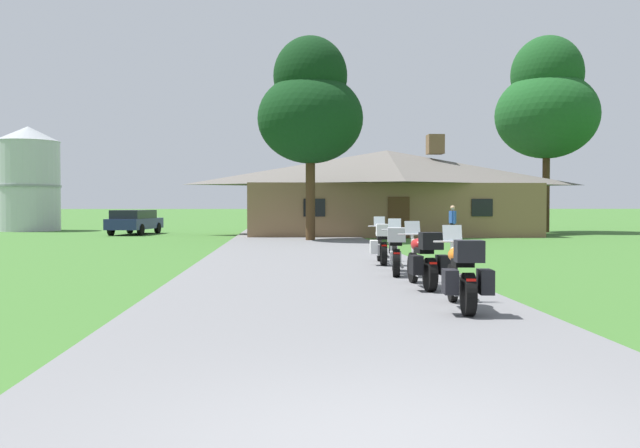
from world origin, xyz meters
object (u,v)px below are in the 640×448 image
(motorcycle_black_third_in_row, at_px, (396,251))
(bystander_blue_shirt_near_lodge, at_px, (453,222))
(motorcycle_orange_nearest_to_camera, at_px, (463,275))
(tree_right_of_lodge, at_px, (547,103))
(parked_navy_suv_far_left, at_px, (135,221))
(metal_silo_distant, at_px, (28,179))
(tree_by_lodge_front, at_px, (310,106))
(motorcycle_red_second_in_row, at_px, (424,260))
(motorcycle_silver_farthest_in_row, at_px, (382,244))

(motorcycle_black_third_in_row, height_order, bystander_blue_shirt_near_lodge, bystander_blue_shirt_near_lodge)
(motorcycle_orange_nearest_to_camera, distance_m, tree_right_of_lodge, 33.84)
(motorcycle_orange_nearest_to_camera, relative_size, parked_navy_suv_far_left, 0.43)
(motorcycle_orange_nearest_to_camera, relative_size, bystander_blue_shirt_near_lodge, 1.25)
(parked_navy_suv_far_left, bearing_deg, bystander_blue_shirt_near_lodge, -19.89)
(motorcycle_black_third_in_row, height_order, metal_silo_distant, metal_silo_distant)
(bystander_blue_shirt_near_lodge, bearing_deg, motorcycle_orange_nearest_to_camera, -21.57)
(tree_by_lodge_front, bearing_deg, motorcycle_orange_nearest_to_camera, -85.93)
(tree_by_lodge_front, xyz_separation_m, parked_navy_suv_far_left, (-9.75, 7.76, -5.48))
(motorcycle_orange_nearest_to_camera, relative_size, tree_by_lodge_front, 0.22)
(parked_navy_suv_far_left, bearing_deg, motorcycle_orange_nearest_to_camera, -60.52)
(bystander_blue_shirt_near_lodge, xyz_separation_m, parked_navy_suv_far_left, (-16.22, 8.63, -0.15))
(tree_by_lodge_front, bearing_deg, parked_navy_suv_far_left, 141.50)
(motorcycle_orange_nearest_to_camera, xyz_separation_m, tree_right_of_lodge, (13.35, 30.22, 7.30))
(motorcycle_black_third_in_row, relative_size, parked_navy_suv_far_left, 0.43)
(bystander_blue_shirt_near_lodge, bearing_deg, tree_right_of_lodge, 132.64)
(motorcycle_red_second_in_row, relative_size, tree_by_lodge_front, 0.22)
(motorcycle_orange_nearest_to_camera, relative_size, motorcycle_silver_farthest_in_row, 1.00)
(metal_silo_distant, bearing_deg, motorcycle_black_third_in_row, -56.61)
(motorcycle_silver_farthest_in_row, bearing_deg, tree_by_lodge_front, 100.26)
(motorcycle_black_third_in_row, xyz_separation_m, tree_by_lodge_front, (-1.37, 15.55, 5.64))
(motorcycle_red_second_in_row, height_order, parked_navy_suv_far_left, parked_navy_suv_far_left)
(motorcycle_orange_nearest_to_camera, bearing_deg, metal_silo_distant, 124.40)
(motorcycle_black_third_in_row, distance_m, parked_navy_suv_far_left, 25.82)
(motorcycle_red_second_in_row, bearing_deg, motorcycle_silver_farthest_in_row, 88.31)
(motorcycle_black_third_in_row, distance_m, tree_right_of_lodge, 29.11)
(motorcycle_silver_farthest_in_row, relative_size, metal_silo_distant, 0.31)
(bystander_blue_shirt_near_lodge, height_order, tree_right_of_lodge, tree_right_of_lodge)
(tree_right_of_lodge, distance_m, parked_navy_suv_far_left, 25.65)
(motorcycle_silver_farthest_in_row, height_order, metal_silo_distant, metal_silo_distant)
(tree_right_of_lodge, bearing_deg, tree_by_lodge_front, -148.17)
(metal_silo_distant, bearing_deg, tree_right_of_lodge, -7.54)
(motorcycle_red_second_in_row, bearing_deg, tree_right_of_lodge, 62.13)
(bystander_blue_shirt_near_lodge, distance_m, tree_by_lodge_front, 8.43)
(tree_by_lodge_front, relative_size, metal_silo_distant, 1.40)
(parked_navy_suv_far_left, bearing_deg, tree_by_lodge_front, -30.37)
(bystander_blue_shirt_near_lodge, distance_m, metal_silo_distant, 28.34)
(motorcycle_black_third_in_row, bearing_deg, metal_silo_distant, 131.27)
(motorcycle_silver_farthest_in_row, relative_size, tree_right_of_lodge, 0.17)
(motorcycle_orange_nearest_to_camera, xyz_separation_m, metal_silo_distant, (-19.29, 34.55, 2.79))
(motorcycle_orange_nearest_to_camera, distance_m, motorcycle_black_third_in_row, 5.47)
(motorcycle_orange_nearest_to_camera, relative_size, motorcycle_black_third_in_row, 1.00)
(motorcycle_orange_nearest_to_camera, height_order, motorcycle_black_third_in_row, same)
(tree_right_of_lodge, relative_size, tree_by_lodge_front, 1.26)
(motorcycle_orange_nearest_to_camera, height_order, tree_by_lodge_front, tree_by_lodge_front)
(motorcycle_red_second_in_row, height_order, tree_by_lodge_front, tree_by_lodge_front)
(bystander_blue_shirt_near_lodge, height_order, metal_silo_distant, metal_silo_distant)
(motorcycle_orange_nearest_to_camera, height_order, motorcycle_red_second_in_row, same)
(metal_silo_distant, bearing_deg, motorcycle_red_second_in_row, -58.72)
(motorcycle_red_second_in_row, xyz_separation_m, motorcycle_black_third_in_row, (-0.11, 2.67, 0.01))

